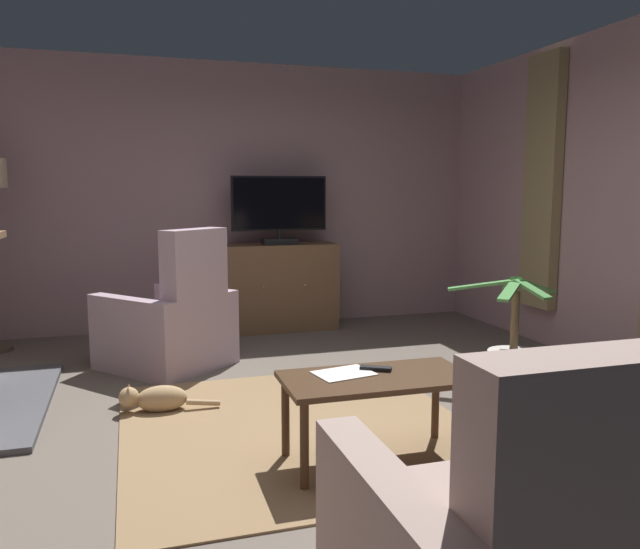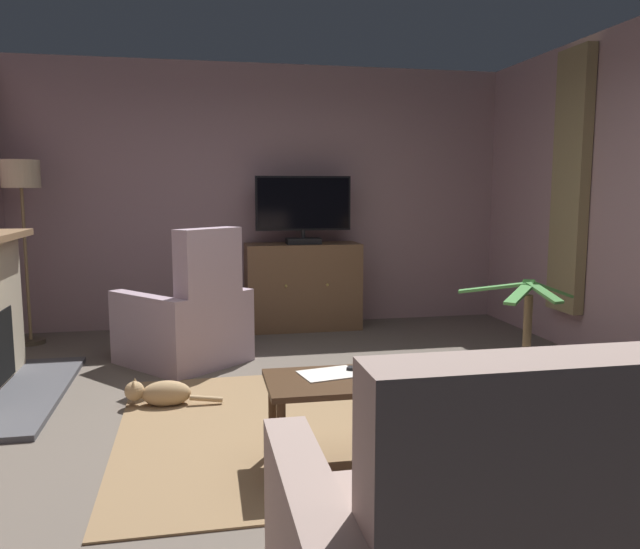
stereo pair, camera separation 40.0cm
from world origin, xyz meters
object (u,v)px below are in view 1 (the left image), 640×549
at_px(coffee_table, 377,387).
at_px(potted_plant_leafy_by_curtain, 513,361).
at_px(tv_cabinet, 279,289).
at_px(armchair_in_far_corner, 171,326).
at_px(sofa_floral, 595,540).
at_px(tv_remote, 376,368).
at_px(television, 279,208).
at_px(cat, 157,398).
at_px(folded_newspaper, 344,373).

height_order(coffee_table, potted_plant_leafy_by_curtain, potted_plant_leafy_by_curtain).
xyz_separation_m(tv_cabinet, coffee_table, (-0.26, -3.32, -0.01)).
bearing_deg(tv_cabinet, coffee_table, -94.42).
bearing_deg(armchair_in_far_corner, coffee_table, -67.27).
xyz_separation_m(coffee_table, sofa_floral, (0.17, -1.43, -0.08)).
bearing_deg(potted_plant_leafy_by_curtain, armchair_in_far_corner, 151.82).
relative_size(tv_cabinet, tv_remote, 6.95).
relative_size(television, cat, 1.51).
bearing_deg(television, coffee_table, -94.49).
distance_m(coffee_table, potted_plant_leafy_by_curtain, 1.74).
distance_m(tv_remote, sofa_floral, 1.54).
distance_m(television, cat, 2.78).
distance_m(tv_cabinet, sofa_floral, 4.76).
bearing_deg(tv_cabinet, cat, -121.48).
distance_m(coffee_table, folded_newspaper, 0.19).
xyz_separation_m(television, folded_newspaper, (-0.41, -3.18, -0.78)).
relative_size(armchair_in_far_corner, potted_plant_leafy_by_curtain, 1.46).
distance_m(television, potted_plant_leafy_by_curtain, 2.85).
height_order(television, potted_plant_leafy_by_curtain, television).
bearing_deg(cat, tv_cabinet, 58.52).
bearing_deg(television, armchair_in_far_corner, -137.50).
height_order(coffee_table, tv_remote, tv_remote).
xyz_separation_m(tv_remote, armchair_in_far_corner, (-0.95, 2.10, -0.15)).
bearing_deg(sofa_floral, television, 88.89).
height_order(tv_cabinet, sofa_floral, sofa_floral).
distance_m(folded_newspaper, cat, 1.46).
height_order(television, cat, television).
bearing_deg(cat, armchair_in_far_corner, 81.16).
relative_size(coffee_table, tv_remote, 5.88).
bearing_deg(folded_newspaper, tv_cabinet, 71.40).
bearing_deg(folded_newspaper, sofa_floral, -89.46).
xyz_separation_m(sofa_floral, potted_plant_leafy_by_curtain, (1.29, 2.35, -0.15)).
bearing_deg(sofa_floral, cat, 115.91).
xyz_separation_m(sofa_floral, cat, (-1.25, 2.57, -0.25)).
bearing_deg(tv_remote, cat, -12.44).
bearing_deg(potted_plant_leafy_by_curtain, cat, 175.14).
distance_m(tv_remote, cat, 1.58).
bearing_deg(folded_newspaper, tv_remote, -8.18).
distance_m(tv_cabinet, coffee_table, 3.33).
relative_size(folded_newspaper, potted_plant_leafy_by_curtain, 0.37).
bearing_deg(potted_plant_leafy_by_curtain, tv_remote, -149.96).
bearing_deg(tv_remote, potted_plant_leafy_by_curtain, -119.36).
distance_m(coffee_table, tv_remote, 0.12).
height_order(tv_remote, sofa_floral, sofa_floral).
distance_m(armchair_in_far_corner, potted_plant_leafy_by_curtain, 2.70).
xyz_separation_m(folded_newspaper, potted_plant_leafy_by_curtain, (1.61, 0.84, -0.29)).
xyz_separation_m(coffee_table, tv_remote, (0.03, 0.09, 0.07)).
bearing_deg(tv_remote, armchair_in_far_corner, -35.03).
xyz_separation_m(tv_cabinet, potted_plant_leafy_by_curtain, (1.20, -2.40, -0.24)).
xyz_separation_m(television, cat, (-1.34, -2.13, -1.17)).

